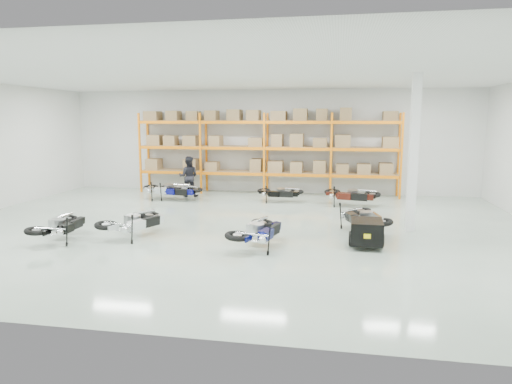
% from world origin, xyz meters
% --- Properties ---
extents(room, '(18.00, 18.00, 18.00)m').
position_xyz_m(room, '(0.00, 0.00, 2.25)').
color(room, '#B0C4B1').
rests_on(room, ground).
extents(pallet_rack, '(11.28, 0.98, 3.62)m').
position_xyz_m(pallet_rack, '(-0.00, 6.45, 2.26)').
color(pallet_rack, orange).
rests_on(pallet_rack, ground).
extents(structural_column, '(0.25, 0.25, 4.50)m').
position_xyz_m(structural_column, '(5.20, 0.50, 2.25)').
color(structural_column, white).
rests_on(structural_column, ground).
extents(moto_blue_centre, '(1.31, 1.97, 1.17)m').
position_xyz_m(moto_blue_centre, '(1.17, -2.04, 0.55)').
color(moto_blue_centre, '#060B45').
rests_on(moto_blue_centre, ground).
extents(moto_silver_left, '(1.56, 2.01, 1.17)m').
position_xyz_m(moto_silver_left, '(-2.37, -1.63, 0.55)').
color(moto_silver_left, silver).
rests_on(moto_silver_left, ground).
extents(moto_black_far_left, '(0.91, 1.75, 1.11)m').
position_xyz_m(moto_black_far_left, '(-4.17, -2.31, 0.52)').
color(moto_black_far_left, black).
rests_on(moto_black_far_left, ground).
extents(moto_touring_right, '(1.43, 2.01, 1.18)m').
position_xyz_m(moto_touring_right, '(3.85, 0.08, 0.56)').
color(moto_touring_right, black).
rests_on(moto_touring_right, ground).
extents(trailer, '(0.87, 1.66, 0.69)m').
position_xyz_m(trailer, '(3.85, -1.52, 0.41)').
color(trailer, black).
rests_on(trailer, ground).
extents(moto_back_a, '(1.86, 1.22, 1.10)m').
position_xyz_m(moto_back_a, '(-3.23, 4.18, 0.52)').
color(moto_back_a, navy).
rests_on(moto_back_a, ground).
extents(moto_back_b, '(1.88, 1.07, 1.17)m').
position_xyz_m(moto_back_b, '(-3.69, 4.28, 0.55)').
color(moto_back_b, silver).
rests_on(moto_back_b, ground).
extents(moto_back_c, '(1.62, 0.85, 1.03)m').
position_xyz_m(moto_back_c, '(0.86, 4.50, 0.48)').
color(moto_back_c, black).
rests_on(moto_back_c, ground).
extents(moto_back_d, '(1.98, 1.30, 1.18)m').
position_xyz_m(moto_back_d, '(3.60, 4.12, 0.56)').
color(moto_back_d, '#3F120C').
rests_on(moto_back_d, ground).
extents(person_back, '(0.91, 0.75, 1.70)m').
position_xyz_m(person_back, '(-3.08, 5.14, 0.85)').
color(person_back, black).
rests_on(person_back, ground).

